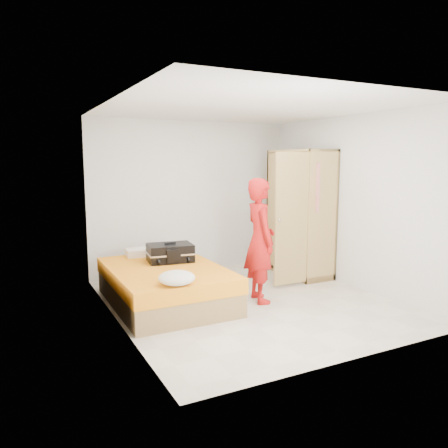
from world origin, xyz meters
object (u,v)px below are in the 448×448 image
wardrobe (299,217)px  suitcase (170,253)px  bed (166,285)px  round_cushion (177,278)px  person (260,240)px

wardrobe → suitcase: size_ratio=3.04×
suitcase → bed: bearing=-113.3°
bed → round_cushion: size_ratio=4.76×
person → round_cushion: size_ratio=3.98×
suitcase → person: bearing=-30.5°
bed → suitcase: (0.18, 0.31, 0.37)m
person → round_cushion: 1.43m
bed → round_cushion: (-0.16, -0.86, 0.33)m
round_cushion → wardrobe: bearing=25.4°
wardrobe → round_cushion: bearing=-154.6°
bed → suitcase: suitcase is taller
bed → person: bearing=-21.9°
bed → person: (1.19, -0.48, 0.59)m
wardrobe → suitcase: bearing=-177.6°
wardrobe → person: wardrobe is taller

